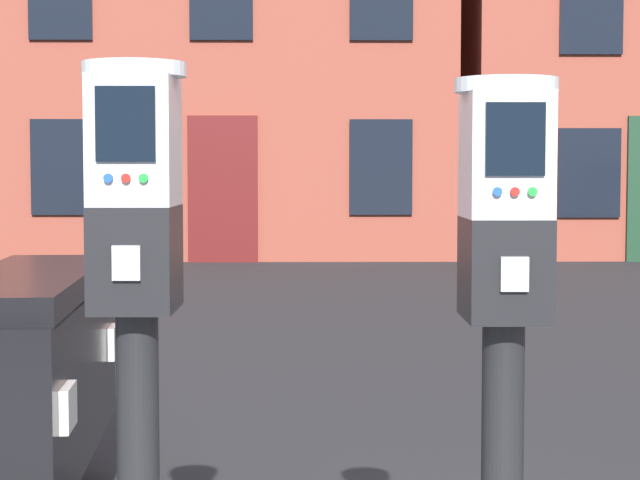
{
  "coord_description": "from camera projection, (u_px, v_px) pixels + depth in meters",
  "views": [
    {
      "loc": [
        0.28,
        -2.74,
        1.39
      ],
      "look_at": [
        0.32,
        -0.23,
        1.22
      ],
      "focal_mm": 64.62,
      "sensor_mm": 36.0,
      "label": 1
    }
  ],
  "objects": [
    {
      "name": "parking_meter_near_kerb",
      "position": [
        136.0,
        280.0,
        2.41
      ],
      "size": [
        0.22,
        0.25,
        1.46
      ],
      "rotation": [
        0.0,
        0.0,
        -1.58
      ],
      "color": "black",
      "rests_on": "sidewalk_slab"
    },
    {
      "name": "parking_meter_twin_adjacent",
      "position": [
        504.0,
        290.0,
        2.42
      ],
      "size": [
        0.22,
        0.25,
        1.43
      ],
      "rotation": [
        0.0,
        0.0,
        -1.58
      ],
      "color": "black",
      "rests_on": "sidewalk_slab"
    }
  ]
}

